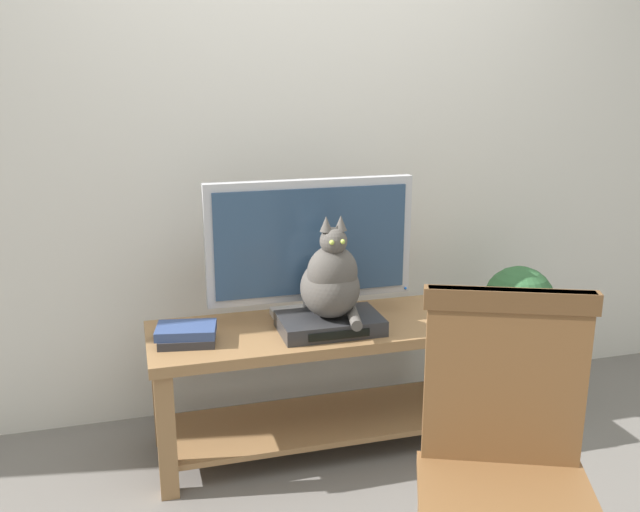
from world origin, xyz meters
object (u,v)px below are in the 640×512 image
book_stack (187,334)px  potted_plant (516,329)px  tv (311,246)px  media_box (330,324)px  tv_stand (317,365)px  cat (331,281)px  wooden_chair (506,456)px

book_stack → potted_plant: (1.52, 0.11, -0.18)m
tv → media_box: size_ratio=2.12×
tv → potted_plant: bearing=-2.1°
tv_stand → tv: (0.00, 0.10, 0.50)m
cat → wooden_chair: size_ratio=0.42×
media_box → book_stack: size_ratio=1.63×
media_box → wooden_chair: size_ratio=0.41×
tv_stand → media_box: media_box is taller
media_box → book_stack: 0.57m
tv_stand → wooden_chair: wooden_chair is taller
tv_stand → potted_plant: potted_plant is taller
tv_stand → cat: 0.41m
media_box → potted_plant: size_ratio=0.58×
tv → wooden_chair: tv is taller
potted_plant → wooden_chair: bearing=-122.6°
tv → book_stack: tv is taller
cat → book_stack: 0.60m
wooden_chair → cat: bearing=99.5°
tv → potted_plant: (0.98, -0.04, -0.46)m
media_box → potted_plant: bearing=7.8°
wooden_chair → media_box: bearing=99.4°
media_box → potted_plant: potted_plant is taller
cat → tv_stand: bearing=114.1°
cat → wooden_chair: cat is taller
media_box → cat: bearing=-84.9°
media_box → potted_plant: (0.95, 0.13, -0.17)m
media_box → book_stack: (-0.57, 0.02, 0.01)m
media_box → wooden_chair: 1.09m
media_box → cat: size_ratio=0.97×
wooden_chair → book_stack: size_ratio=4.02×
tv → cat: 0.21m
tv_stand → potted_plant: 0.99m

